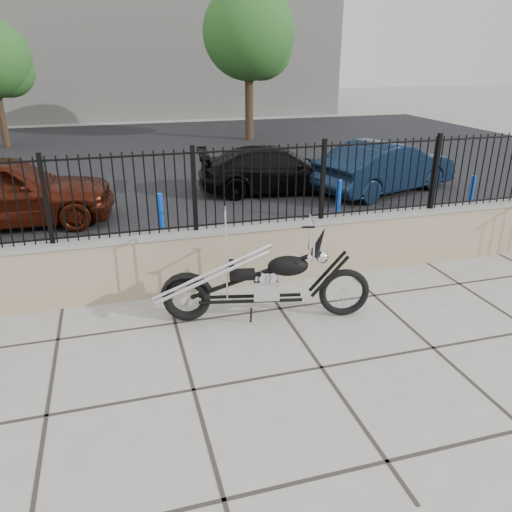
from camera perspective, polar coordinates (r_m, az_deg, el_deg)
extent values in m
plane|color=#99968E|center=(6.00, 7.49, -12.53)|extent=(90.00, 90.00, 0.00)
plane|color=black|center=(17.44, -9.07, 10.73)|extent=(30.00, 30.00, 0.00)
cube|color=gray|center=(7.85, 0.51, 0.38)|extent=(14.00, 0.36, 0.96)
cube|color=black|center=(7.51, 0.54, 8.05)|extent=(14.00, 0.08, 1.20)
cube|color=beige|center=(31.05, -13.30, 22.81)|extent=(22.00, 6.00, 8.00)
imported|color=#3E1308|center=(11.65, -26.87, 6.65)|extent=(4.43, 1.90, 1.49)
imported|color=black|center=(13.16, 2.28, 9.86)|extent=(4.20, 2.11, 1.17)
imported|color=#0D1C32|center=(13.52, 14.67, 9.83)|extent=(4.24, 2.63, 1.32)
cylinder|color=#0D34CE|center=(9.53, -10.81, 4.11)|extent=(0.12, 0.12, 1.00)
cylinder|color=#0A3DA3|center=(10.91, 9.39, 6.25)|extent=(0.14, 0.14, 0.90)
cylinder|color=#0D1ECA|center=(12.33, 23.38, 6.46)|extent=(0.10, 0.10, 0.86)
cylinder|color=#382619|center=(21.92, -27.13, 14.47)|extent=(0.26, 0.26, 2.64)
cylinder|color=#382619|center=(21.42, -0.79, 17.69)|extent=(0.34, 0.34, 3.40)
sphere|color=#276425|center=(21.38, -0.83, 24.67)|extent=(3.63, 3.63, 3.63)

